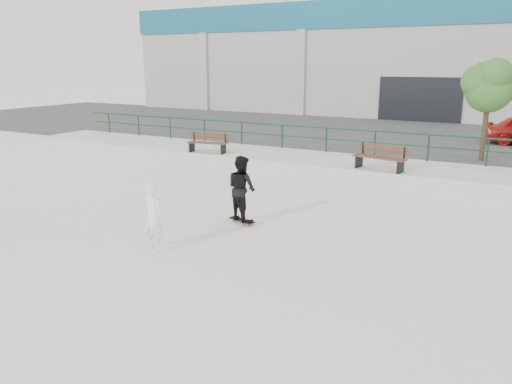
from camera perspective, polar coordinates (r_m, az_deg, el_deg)
The scene contains 11 objects.
ground at distance 11.10m, azimuth -7.68°, elevation -7.05°, with size 120.00×120.00×0.00m, color silver.
ledge at distance 19.18m, azimuth 9.36°, elevation 2.92°, with size 30.00×3.00×0.50m, color #AEAB9E.
parking_strip at distance 27.23m, azimuth 15.46°, elevation 6.02°, with size 60.00×14.00×0.50m, color #353535.
railing at distance 20.23m, azimuth 10.73°, elevation 6.32°, with size 28.00×0.06×1.03m.
commercial_building at distance 40.71m, azimuth 20.76°, elevation 14.41°, with size 44.20×16.33×8.00m.
bench_left at distance 20.49m, azimuth -5.51°, elevation 5.60°, with size 1.74×0.76×0.78m.
bench_right at distance 17.55m, azimuth 14.03°, elevation 3.81°, with size 1.88×0.82×0.84m.
tree at distance 20.33m, azimuth 25.24°, elevation 11.09°, with size 2.10×1.87×3.74m.
skateboard at distance 13.04m, azimuth -1.63°, elevation -3.25°, with size 0.81×0.37×0.09m.
standing_skater at distance 12.80m, azimuth -1.65°, elevation 0.45°, with size 0.82×0.64×1.69m, color black.
seated_skater at distance 11.23m, azimuth -11.63°, elevation -2.78°, with size 0.56×0.37×1.54m, color white.
Camera 1 is at (6.22, -8.24, 4.07)m, focal length 35.00 mm.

